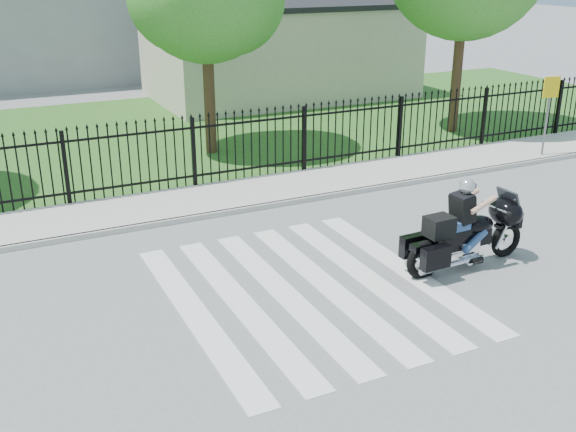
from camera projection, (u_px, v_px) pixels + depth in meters
name	position (u px, v px, depth m)	size (l,w,h in m)	color
ground	(307.00, 290.00, 11.59)	(120.00, 120.00, 0.00)	slate
crosswalk	(307.00, 290.00, 11.59)	(5.00, 5.50, 0.01)	silver
sidewalk	(209.00, 199.00, 15.77)	(40.00, 2.00, 0.12)	#ADAAA3
curb	(224.00, 213.00, 14.93)	(40.00, 0.12, 0.12)	#ADAAA3
grass_strip	(136.00, 135.00, 21.67)	(40.00, 12.00, 0.02)	#26561D
iron_fence	(194.00, 154.00, 16.31)	(26.00, 0.04, 1.80)	black
building_low	(280.00, 53.00, 27.25)	(10.00, 6.00, 3.50)	beige
building_low_roof	(280.00, 5.00, 26.58)	(10.20, 6.20, 0.20)	black
motorcycle_rider	(465.00, 231.00, 12.21)	(2.68, 0.84, 1.77)	black
traffic_sign	(550.00, 100.00, 18.53)	(0.48, 0.13, 2.21)	slate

